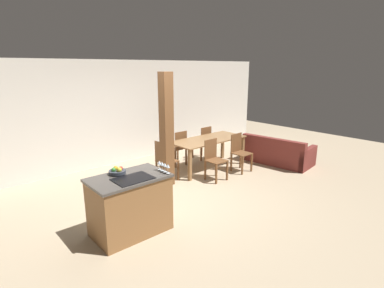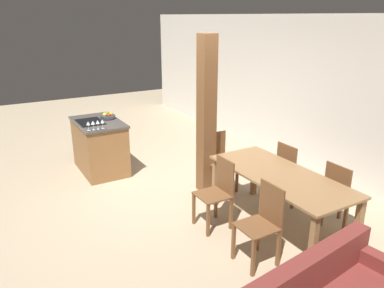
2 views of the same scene
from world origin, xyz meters
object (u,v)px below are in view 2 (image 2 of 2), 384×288
(dining_chair_far_right, at_px, (341,195))
(fruit_bowl, at_px, (108,116))
(dining_chair_far_left, at_px, (291,172))
(dining_chair_head_end, at_px, (219,160))
(wine_glass_middle, at_px, (93,123))
(dining_chair_near_left, at_px, (217,192))
(dining_chair_near_right, at_px, (262,222))
(wine_glass_end, at_px, (102,122))
(wine_glass_near, at_px, (88,124))
(timber_post, at_px, (206,117))
(wine_glass_far, at_px, (98,122))
(dining_table, at_px, (280,181))
(kitchen_island, at_px, (100,146))

(dining_chair_far_right, bearing_deg, fruit_bowl, 27.48)
(dining_chair_far_left, relative_size, dining_chair_head_end, 1.00)
(dining_chair_head_end, bearing_deg, wine_glass_middle, 144.34)
(dining_chair_near_left, bearing_deg, dining_chair_far_right, 55.71)
(dining_chair_near_left, relative_size, dining_chair_near_right, 1.00)
(wine_glass_middle, height_order, wine_glass_end, same)
(wine_glass_near, height_order, timber_post, timber_post)
(wine_glass_middle, relative_size, dining_chair_far_right, 0.16)
(wine_glass_middle, distance_m, dining_chair_near_left, 2.38)
(fruit_bowl, xyz_separation_m, wine_glass_end, (0.59, -0.28, 0.08))
(wine_glass_far, distance_m, timber_post, 1.76)
(wine_glass_far, bearing_deg, dining_chair_near_left, 23.44)
(wine_glass_far, height_order, dining_table, wine_glass_far)
(wine_glass_near, bearing_deg, dining_chair_far_right, 38.42)
(wine_glass_end, xyz_separation_m, dining_table, (2.54, 1.49, -0.38))
(kitchen_island, distance_m, wine_glass_near, 0.84)
(wine_glass_near, xyz_separation_m, dining_chair_far_right, (2.99, 2.37, -0.56))
(wine_glass_far, bearing_deg, wine_glass_near, -90.00)
(wine_glass_near, height_order, dining_chair_near_right, wine_glass_near)
(dining_chair_far_left, bearing_deg, wine_glass_end, 45.63)
(dining_table, bearing_deg, timber_post, -172.04)
(dining_chair_far_left, bearing_deg, dining_chair_near_left, 90.00)
(kitchen_island, distance_m, dining_chair_far_right, 4.07)
(wine_glass_far, bearing_deg, dining_table, 31.59)
(dining_chair_near_right, bearing_deg, wine_glass_near, -160.46)
(kitchen_island, distance_m, dining_table, 3.38)
(wine_glass_end, xyz_separation_m, dining_chair_far_left, (2.09, 2.14, -0.56))
(dining_chair_near_right, bearing_deg, fruit_bowl, -171.25)
(dining_chair_far_right, distance_m, timber_post, 2.20)
(fruit_bowl, relative_size, dining_table, 0.13)
(wine_glass_far, height_order, wine_glass_end, same)
(wine_glass_middle, distance_m, dining_chair_far_left, 3.16)
(timber_post, bearing_deg, wine_glass_middle, -127.43)
(kitchen_island, bearing_deg, dining_chair_near_left, 16.23)
(dining_chair_head_end, bearing_deg, wine_glass_far, 143.05)
(wine_glass_end, bearing_deg, dining_chair_far_left, 45.63)
(dining_chair_far_left, bearing_deg, dining_chair_far_right, -180.00)
(fruit_bowl, xyz_separation_m, dining_chair_near_left, (2.68, 0.55, -0.48))
(dining_chair_far_left, xyz_separation_m, timber_post, (-0.99, -0.86, 0.73))
(kitchen_island, height_order, wine_glass_far, wine_glass_far)
(kitchen_island, distance_m, wine_glass_far, 0.79)
(timber_post, bearing_deg, wine_glass_end, -130.56)
(wine_glass_middle, bearing_deg, kitchen_island, 156.63)
(fruit_bowl, distance_m, dining_chair_head_end, 2.19)
(wine_glass_end, height_order, dining_chair_far_right, wine_glass_end)
(dining_chair_near_right, bearing_deg, dining_chair_head_end, 160.13)
(kitchen_island, height_order, wine_glass_end, wine_glass_end)
(wine_glass_middle, relative_size, dining_chair_near_left, 0.16)
(wine_glass_end, bearing_deg, dining_chair_near_left, 21.67)
(wine_glass_near, bearing_deg, dining_table, 34.01)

